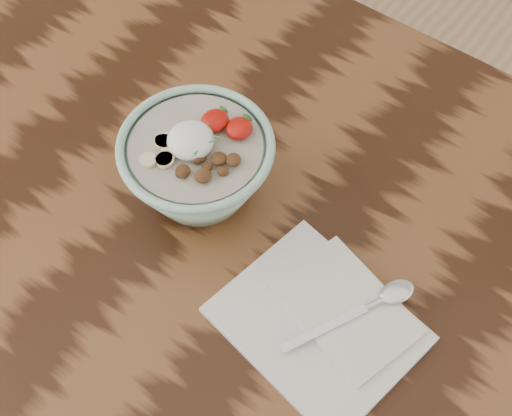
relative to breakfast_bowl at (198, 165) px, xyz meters
The scene contains 4 objects.
table 24.21cm from the breakfast_bowl, ahead, with size 160.00×90.00×75.00cm.
breakfast_bowl is the anchor object (origin of this frame).
napkin 26.25cm from the breakfast_bowl, 14.27° to the right, with size 26.66×23.23×1.45cm.
spoon 29.50cm from the breakfast_bowl, ahead, with size 10.52×18.01×1.00cm.
Camera 1 is at (20.99, -41.75, 159.13)cm, focal length 50.00 mm.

